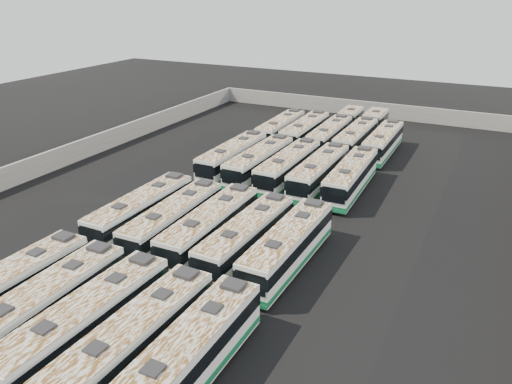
# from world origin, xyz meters

# --- Properties ---
(ground) EXTENTS (140.00, 140.00, 0.00)m
(ground) POSITION_xyz_m (0.00, 0.00, 0.00)
(ground) COLOR black
(ground) RESTS_ON ground
(perimeter_wall) EXTENTS (45.20, 73.20, 2.20)m
(perimeter_wall) POSITION_xyz_m (0.00, 0.00, 1.10)
(perimeter_wall) COLOR slate
(perimeter_wall) RESTS_ON ground
(bus_front_far_left) EXTENTS (2.47, 10.99, 3.09)m
(bus_front_far_left) POSITION_xyz_m (-5.40, -20.01, 1.58)
(bus_front_far_left) COLOR silver
(bus_front_far_left) RESTS_ON ground
(bus_front_left) EXTENTS (2.55, 11.14, 3.13)m
(bus_front_left) POSITION_xyz_m (-2.14, -20.17, 1.60)
(bus_front_left) COLOR silver
(bus_front_left) RESTS_ON ground
(bus_front_center) EXTENTS (2.66, 11.30, 3.17)m
(bus_front_center) POSITION_xyz_m (1.00, -20.22, 1.62)
(bus_front_center) COLOR silver
(bus_front_center) RESTS_ON ground
(bus_front_right) EXTENTS (2.60, 11.10, 3.11)m
(bus_front_right) POSITION_xyz_m (4.19, -20.22, 1.59)
(bus_front_right) COLOR silver
(bus_front_right) RESTS_ON ground
(bus_front_far_right) EXTENTS (2.38, 11.13, 3.13)m
(bus_front_far_right) POSITION_xyz_m (7.26, -20.11, 1.60)
(bus_front_far_right) COLOR silver
(bus_front_far_right) RESTS_ON ground
(bus_midfront_far_left) EXTENTS (2.33, 10.97, 3.09)m
(bus_midfront_far_left) POSITION_xyz_m (-5.40, -7.64, 1.58)
(bus_midfront_far_left) COLOR silver
(bus_midfront_far_left) RESTS_ON ground
(bus_midfront_left) EXTENTS (2.59, 10.97, 3.07)m
(bus_midfront_left) POSITION_xyz_m (-2.14, -7.90, 1.57)
(bus_midfront_left) COLOR silver
(bus_midfront_left) RESTS_ON ground
(bus_midfront_center) EXTENTS (2.52, 11.17, 3.14)m
(bus_midfront_center) POSITION_xyz_m (0.98, -7.69, 1.60)
(bus_midfront_center) COLOR silver
(bus_midfront_center) RESTS_ON ground
(bus_midfront_right) EXTENTS (2.58, 10.95, 3.07)m
(bus_midfront_right) POSITION_xyz_m (4.08, -7.86, 1.57)
(bus_midfront_right) COLOR silver
(bus_midfront_right) RESTS_ON ground
(bus_midfront_far_right) EXTENTS (2.50, 11.14, 3.13)m
(bus_midfront_far_right) POSITION_xyz_m (7.25, -7.85, 1.60)
(bus_midfront_far_right) COLOR silver
(bus_midfront_far_right) RESTS_ON ground
(bus_midback_far_left) EXTENTS (2.37, 11.17, 3.15)m
(bus_midback_far_left) POSITION_xyz_m (-5.29, 6.96, 1.61)
(bus_midback_far_left) COLOR silver
(bus_midback_far_left) RESTS_ON ground
(bus_midback_left) EXTENTS (2.53, 11.25, 3.16)m
(bus_midback_left) POSITION_xyz_m (-2.14, 6.79, 1.62)
(bus_midback_left) COLOR silver
(bus_midback_left) RESTS_ON ground
(bus_midback_center) EXTENTS (2.45, 11.19, 3.15)m
(bus_midback_center) POSITION_xyz_m (0.99, 6.83, 1.61)
(bus_midback_center) COLOR silver
(bus_midback_center) RESTS_ON ground
(bus_midback_right) EXTENTS (2.38, 11.12, 3.13)m
(bus_midback_right) POSITION_xyz_m (4.15, 6.79, 1.60)
(bus_midback_right) COLOR silver
(bus_midback_right) RESTS_ON ground
(bus_midback_far_right) EXTENTS (2.63, 11.14, 3.12)m
(bus_midback_far_right) POSITION_xyz_m (7.22, 6.93, 1.60)
(bus_midback_far_right) COLOR silver
(bus_midback_far_right) RESTS_ON ground
(bus_back_far_left) EXTENTS (2.53, 10.81, 3.03)m
(bus_back_far_left) POSITION_xyz_m (-5.33, 19.13, 1.55)
(bus_back_far_left) COLOR silver
(bus_back_far_left) RESTS_ON ground
(bus_back_left) EXTENTS (2.47, 11.12, 3.12)m
(bus_back_left) POSITION_xyz_m (-2.16, 19.26, 1.60)
(bus_back_left) COLOR silver
(bus_back_left) RESTS_ON ground
(bus_back_center) EXTENTS (2.51, 16.73, 3.03)m
(bus_back_center) POSITION_xyz_m (0.96, 21.96, 1.55)
(bus_back_center) COLOR silver
(bus_back_center) RESTS_ON ground
(bus_back_right) EXTENTS (2.32, 16.89, 3.06)m
(bus_back_right) POSITION_xyz_m (4.12, 22.06, 1.56)
(bus_back_right) COLOR silver
(bus_back_right) RESTS_ON ground
(bus_back_far_right) EXTENTS (2.35, 10.81, 3.04)m
(bus_back_far_right) POSITION_xyz_m (7.26, 19.24, 1.55)
(bus_back_far_right) COLOR silver
(bus_back_far_right) RESTS_ON ground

